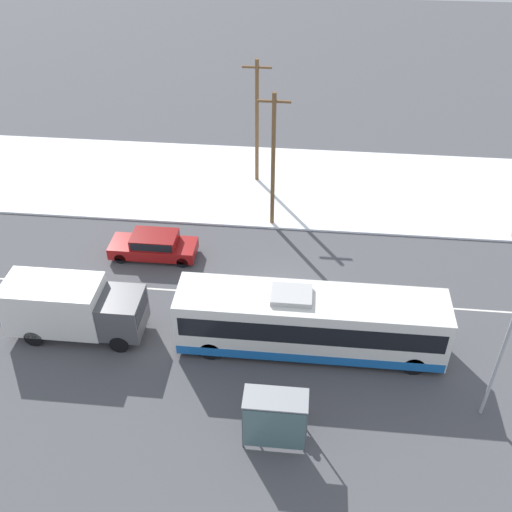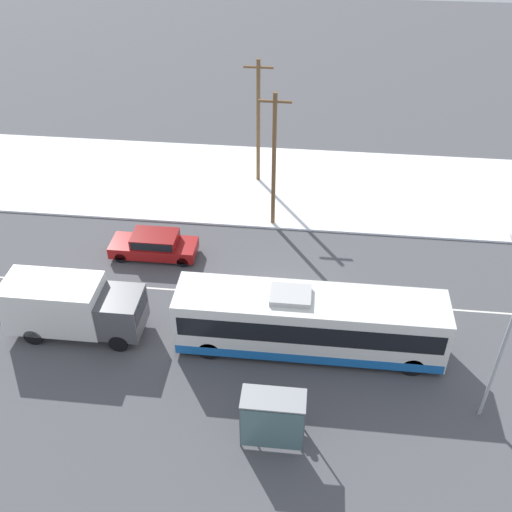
% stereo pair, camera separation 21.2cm
% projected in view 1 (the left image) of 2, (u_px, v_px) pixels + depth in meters
% --- Properties ---
extents(ground_plane, '(120.00, 120.00, 0.00)m').
position_uv_depth(ground_plane, '(280.00, 297.00, 30.84)').
color(ground_plane, '#4C4C51').
extents(snow_lot, '(80.00, 10.26, 0.12)m').
position_uv_depth(snow_lot, '(292.00, 185.00, 39.75)').
color(snow_lot, white).
rests_on(snow_lot, ground_plane).
extents(lane_marking_center, '(60.00, 0.12, 0.00)m').
position_uv_depth(lane_marking_center, '(280.00, 297.00, 30.83)').
color(lane_marking_center, silver).
rests_on(lane_marking_center, ground_plane).
extents(city_bus, '(12.11, 2.57, 3.26)m').
position_uv_depth(city_bus, '(310.00, 322.00, 27.06)').
color(city_bus, white).
rests_on(city_bus, ground_plane).
extents(box_truck, '(6.38, 2.30, 2.91)m').
position_uv_depth(box_truck, '(72.00, 307.00, 27.85)').
color(box_truck, silver).
rests_on(box_truck, ground_plane).
extents(sedan_car, '(4.78, 1.80, 1.45)m').
position_uv_depth(sedan_car, '(154.00, 245.00, 33.15)').
color(sedan_car, maroon).
rests_on(sedan_car, ground_plane).
extents(pedestrian_at_stop, '(0.62, 0.27, 1.72)m').
position_uv_depth(pedestrian_at_stop, '(292.00, 403.00, 24.07)').
color(pedestrian_at_stop, '#23232D').
rests_on(pedestrian_at_stop, ground_plane).
extents(bus_shelter, '(2.50, 1.20, 2.40)m').
position_uv_depth(bus_shelter, '(275.00, 416.00, 22.82)').
color(bus_shelter, gray).
rests_on(bus_shelter, ground_plane).
extents(streetlamp, '(0.36, 2.20, 7.88)m').
position_uv_depth(streetlamp, '(508.00, 321.00, 22.37)').
color(streetlamp, '#9EA3A8').
rests_on(streetlamp, ground_plane).
extents(utility_pole_roadside, '(1.80, 0.24, 8.29)m').
position_uv_depth(utility_pole_roadside, '(273.00, 160.00, 33.58)').
color(utility_pole_roadside, brown).
rests_on(utility_pole_roadside, ground_plane).
extents(utility_pole_snowlot, '(1.80, 0.24, 8.26)m').
position_uv_depth(utility_pole_snowlot, '(257.00, 121.00, 37.72)').
color(utility_pole_snowlot, brown).
rests_on(utility_pole_snowlot, ground_plane).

